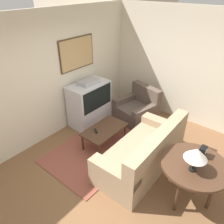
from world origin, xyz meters
TOP-DOWN VIEW (x-y plane):
  - ground_plane at (0.00, 0.00)m, footprint 12.00×12.00m
  - wall_back at (0.01, 2.13)m, footprint 12.00×0.10m
  - wall_right at (2.63, 0.00)m, footprint 0.06×12.00m
  - area_rug at (0.38, 0.90)m, footprint 2.34×1.46m
  - tv at (0.97, 1.77)m, footprint 1.01×0.57m
  - couch at (0.49, -0.10)m, footprint 1.97×0.95m
  - armchair at (1.83, 0.94)m, footprint 1.03×1.06m
  - coffee_table at (0.52, 0.91)m, footprint 0.97×0.55m
  - console_table at (0.36, -1.06)m, footprint 1.03×1.03m
  - table_lamp at (0.22, -1.07)m, footprint 0.33×0.33m
  - mantel_clock at (0.59, -1.07)m, footprint 0.14×0.10m
  - remote at (0.34, 0.98)m, footprint 0.12×0.16m

SIDE VIEW (x-z plane):
  - ground_plane at x=0.00m, z-range 0.00..0.00m
  - area_rug at x=0.38m, z-range 0.00..0.01m
  - armchair at x=1.83m, z-range -0.15..0.71m
  - couch at x=0.49m, z-range -0.14..0.77m
  - coffee_table at x=0.52m, z-range 0.16..0.58m
  - remote at x=0.34m, z-range 0.42..0.44m
  - tv at x=0.97m, z-range -0.03..1.12m
  - console_table at x=0.36m, z-range 0.30..1.03m
  - mantel_clock at x=0.59m, z-range 0.74..0.92m
  - table_lamp at x=0.22m, z-range 0.84..1.24m
  - wall_right at x=2.63m, z-range 0.00..2.70m
  - wall_back at x=0.01m, z-range 0.00..2.70m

